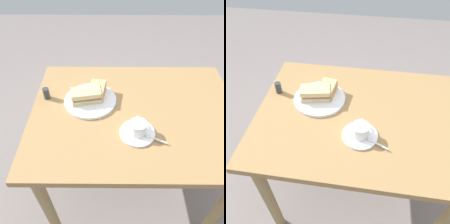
# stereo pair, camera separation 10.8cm
# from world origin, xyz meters

# --- Properties ---
(ground_plane) EXTENTS (6.00, 6.00, 0.00)m
(ground_plane) POSITION_xyz_m (0.00, 0.00, 0.00)
(ground_plane) COLOR slate
(dining_table) EXTENTS (1.03, 0.77, 0.76)m
(dining_table) POSITION_xyz_m (0.00, 0.00, 0.64)
(dining_table) COLOR #987446
(dining_table) RESTS_ON ground_plane
(sandwich_plate) EXTENTS (0.26, 0.26, 0.01)m
(sandwich_plate) POSITION_xyz_m (0.23, -0.07, 0.76)
(sandwich_plate) COLOR white
(sandwich_plate) RESTS_ON dining_table
(sandwich_front) EXTENTS (0.16, 0.10, 0.06)m
(sandwich_front) POSITION_xyz_m (0.24, -0.07, 0.80)
(sandwich_front) COLOR #D1B981
(sandwich_front) RESTS_ON sandwich_plate
(sandwich_back) EXTENTS (0.09, 0.13, 0.06)m
(sandwich_back) POSITION_xyz_m (0.19, -0.11, 0.80)
(sandwich_back) COLOR tan
(sandwich_back) RESTS_ON sandwich_plate
(coffee_saucer) EXTENTS (0.16, 0.16, 0.01)m
(coffee_saucer) POSITION_xyz_m (0.00, 0.14, 0.76)
(coffee_saucer) COLOR white
(coffee_saucer) RESTS_ON dining_table
(coffee_cup) EXTENTS (0.08, 0.10, 0.06)m
(coffee_cup) POSITION_xyz_m (0.00, 0.14, 0.80)
(coffee_cup) COLOR white
(coffee_cup) RESTS_ON coffee_saucer
(spoon) EXTENTS (0.09, 0.05, 0.01)m
(spoon) POSITION_xyz_m (-0.06, 0.17, 0.77)
(spoon) COLOR silver
(spoon) RESTS_ON coffee_saucer
(salt_shaker) EXTENTS (0.03, 0.03, 0.06)m
(salt_shaker) POSITION_xyz_m (0.45, -0.10, 0.79)
(salt_shaker) COLOR #33383D
(salt_shaker) RESTS_ON dining_table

